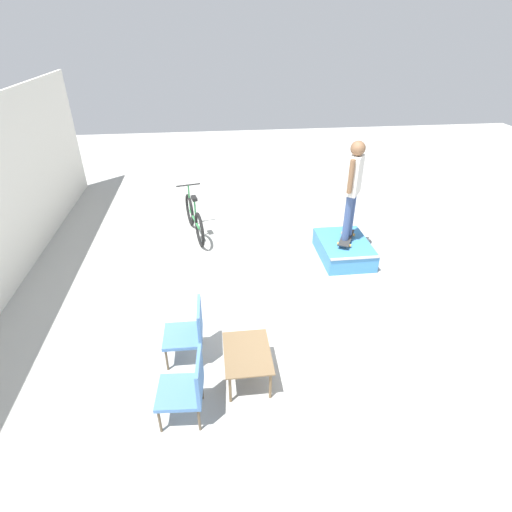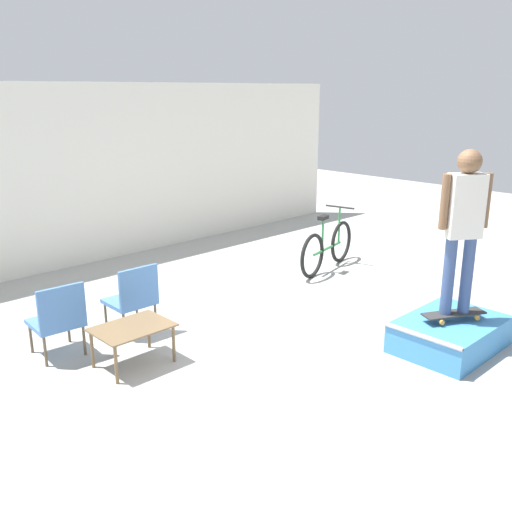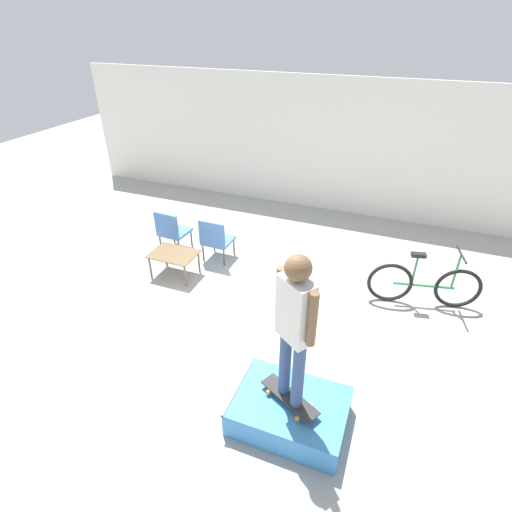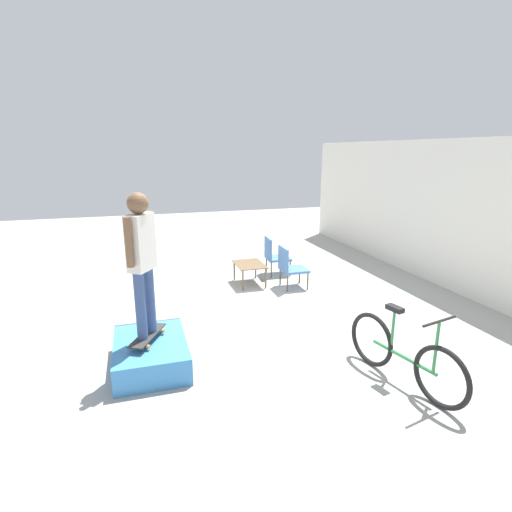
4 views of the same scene
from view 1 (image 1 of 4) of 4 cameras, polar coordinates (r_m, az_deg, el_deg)
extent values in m
plane|color=#A8A8A3|center=(6.73, 6.25, -6.45)|extent=(24.00, 24.00, 0.00)
cube|color=#3D84C6|center=(7.99, 12.41, 0.95)|extent=(1.28, 0.93, 0.35)
cylinder|color=#B7B7BC|center=(7.39, 14.03, -0.31)|extent=(0.05, 0.93, 0.05)
cube|color=#2D2D2D|center=(7.87, 12.78, 2.61)|extent=(0.75, 0.52, 0.02)
cylinder|color=gold|center=(8.10, 12.22, 3.24)|extent=(0.06, 0.05, 0.05)
cylinder|color=gold|center=(8.08, 13.82, 2.96)|extent=(0.06, 0.05, 0.05)
cylinder|color=gold|center=(7.70, 11.63, 1.77)|extent=(0.06, 0.05, 0.05)
cylinder|color=gold|center=(7.67, 13.32, 1.47)|extent=(0.06, 0.05, 0.05)
cylinder|color=#384C7A|center=(7.58, 12.93, 5.27)|extent=(0.13, 0.13, 0.88)
cylinder|color=#384C7A|center=(7.77, 13.39, 5.87)|extent=(0.13, 0.13, 0.88)
cube|color=silver|center=(7.38, 13.89, 11.12)|extent=(0.43, 0.38, 0.70)
cylinder|color=brown|center=(7.15, 13.42, 10.98)|extent=(0.09, 0.09, 0.59)
cylinder|color=brown|center=(7.59, 14.43, 12.00)|extent=(0.09, 0.09, 0.59)
sphere|color=brown|center=(7.25, 14.37, 14.68)|extent=(0.26, 0.26, 0.26)
cube|color=brown|center=(5.16, -1.26, -13.63)|extent=(0.81, 0.59, 0.02)
cylinder|color=brown|center=(5.10, 2.07, -17.97)|extent=(0.04, 0.04, 0.43)
cylinder|color=brown|center=(5.59, 0.95, -12.53)|extent=(0.04, 0.04, 0.43)
cylinder|color=brown|center=(5.07, -3.72, -18.44)|extent=(0.04, 0.04, 0.43)
cylinder|color=brown|center=(5.57, -4.19, -12.90)|extent=(0.04, 0.04, 0.43)
cylinder|color=brown|center=(5.22, -12.82, -18.12)|extent=(0.03, 0.03, 0.36)
cylinder|color=brown|center=(4.95, -13.60, -21.94)|extent=(0.03, 0.03, 0.36)
cylinder|color=brown|center=(5.16, -7.75, -18.21)|extent=(0.03, 0.03, 0.36)
cylinder|color=brown|center=(4.88, -8.12, -22.10)|extent=(0.03, 0.03, 0.36)
cube|color=#4C7AB7|center=(4.89, -10.81, -18.55)|extent=(0.55, 0.55, 0.05)
cube|color=#4C7AB7|center=(4.67, -8.09, -16.53)|extent=(0.52, 0.08, 0.46)
cylinder|color=brown|center=(5.88, -12.24, -11.25)|extent=(0.03, 0.03, 0.36)
cylinder|color=brown|center=(5.57, -12.63, -14.26)|extent=(0.03, 0.03, 0.36)
cylinder|color=brown|center=(5.84, -7.88, -11.10)|extent=(0.03, 0.03, 0.36)
cylinder|color=brown|center=(5.52, -7.96, -14.13)|extent=(0.03, 0.03, 0.36)
cube|color=#4C7AB7|center=(5.56, -10.37, -11.13)|extent=(0.53, 0.53, 0.05)
cube|color=#4C7AB7|center=(5.38, -8.05, -8.99)|extent=(0.52, 0.05, 0.46)
torus|color=black|center=(9.15, -9.45, 6.52)|extent=(0.71, 0.21, 0.72)
torus|color=black|center=(8.22, -8.06, 3.74)|extent=(0.71, 0.21, 0.72)
cylinder|color=#338447|center=(8.68, -8.79, 5.20)|extent=(0.93, 0.24, 0.04)
cylinder|color=#338447|center=(8.41, -8.67, 6.31)|extent=(0.04, 0.04, 0.53)
cube|color=black|center=(8.29, -8.83, 8.15)|extent=(0.24, 0.14, 0.06)
cylinder|color=#338447|center=(8.94, -9.49, 8.09)|extent=(0.04, 0.04, 0.63)
cylinder|color=black|center=(8.82, -9.67, 9.96)|extent=(0.14, 0.51, 0.03)
camera|label=2|loc=(5.48, 71.31, -3.16)|focal=40.00mm
camera|label=3|loc=(9.06, 33.94, 26.56)|focal=28.00mm
camera|label=4|loc=(11.83, 6.37, 24.32)|focal=28.00mm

